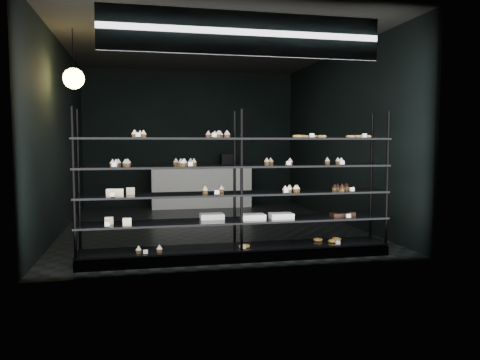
# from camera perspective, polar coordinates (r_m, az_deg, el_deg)

# --- Properties ---
(room) EXTENTS (5.01, 6.01, 3.20)m
(room) POSITION_cam_1_polar(r_m,az_deg,el_deg) (8.36, -3.83, 5.27)
(room) COLOR black
(room) RESTS_ON ground
(display_shelf) EXTENTS (4.00, 0.50, 1.91)m
(display_shelf) POSITION_cam_1_polar(r_m,az_deg,el_deg) (6.01, -0.47, -3.76)
(display_shelf) COLOR black
(display_shelf) RESTS_ON room
(signage) EXTENTS (3.30, 0.05, 0.50)m
(signage) POSITION_cam_1_polar(r_m,az_deg,el_deg) (5.62, 0.57, 17.41)
(signage) COLOR #0B0E39
(signage) RESTS_ON room
(pendant_lamp) EXTENTS (0.31, 0.31, 0.88)m
(pendant_lamp) POSITION_cam_1_polar(r_m,az_deg,el_deg) (7.52, -19.62, 11.58)
(pendant_lamp) COLOR black
(pendant_lamp) RESTS_ON room
(service_counter) EXTENTS (2.37, 0.65, 1.23)m
(service_counter) POSITION_cam_1_polar(r_m,az_deg,el_deg) (10.91, -4.71, -0.65)
(service_counter) COLOR white
(service_counter) RESTS_ON room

